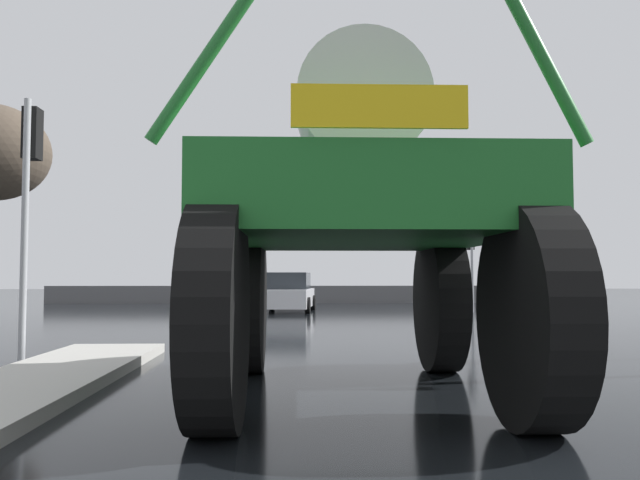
% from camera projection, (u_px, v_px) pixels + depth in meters
% --- Properties ---
extents(ground_plane, '(120.00, 120.00, 0.00)m').
position_uv_depth(ground_plane, '(343.00, 327.00, 17.73)').
color(ground_plane, black).
extents(oversize_sprayer, '(3.85, 5.71, 4.04)m').
position_uv_depth(oversize_sprayer, '(356.00, 225.00, 7.57)').
color(oversize_sprayer, black).
rests_on(oversize_sprayer, ground).
extents(sedan_ahead, '(2.23, 4.26, 1.52)m').
position_uv_depth(sedan_ahead, '(289.00, 293.00, 25.78)').
color(sedan_ahead, silver).
rests_on(sedan_ahead, ground).
extents(traffic_signal_near_left, '(0.24, 0.54, 4.18)m').
position_uv_depth(traffic_signal_near_left, '(30.00, 171.00, 10.67)').
color(traffic_signal_near_left, '#A8AAAF').
rests_on(traffic_signal_near_left, ground).
extents(traffic_signal_far_left, '(0.24, 0.55, 3.34)m').
position_uv_depth(traffic_signal_far_left, '(471.00, 249.00, 25.58)').
color(traffic_signal_far_left, '#A8AAAF').
rests_on(traffic_signal_far_left, ground).
extents(roadside_barrier, '(27.81, 0.24, 0.90)m').
position_uv_depth(roadside_barrier, '(318.00, 294.00, 34.30)').
color(roadside_barrier, '#59595B').
rests_on(roadside_barrier, ground).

